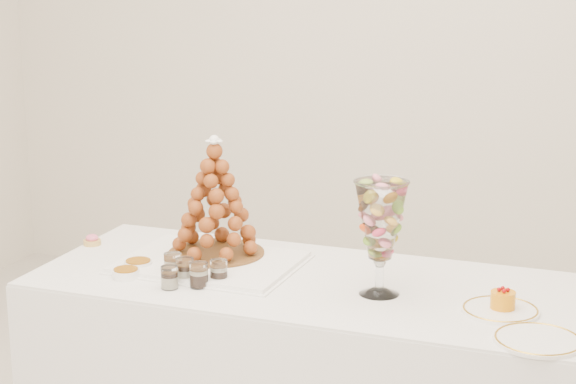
% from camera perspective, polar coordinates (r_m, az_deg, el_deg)
% --- Properties ---
extents(buffet_table, '(1.82, 0.75, 0.69)m').
position_cam_1_polar(buffet_table, '(3.15, 1.74, -11.18)').
color(buffet_table, white).
rests_on(buffet_table, ground).
extents(lace_tray, '(0.56, 0.42, 0.02)m').
position_cam_1_polar(lace_tray, '(3.18, -4.65, -4.19)').
color(lace_tray, white).
rests_on(lace_tray, buffet_table).
extents(macaron_vase, '(0.16, 0.16, 0.35)m').
position_cam_1_polar(macaron_vase, '(2.86, 5.52, -1.76)').
color(macaron_vase, white).
rests_on(macaron_vase, buffet_table).
extents(cake_plate, '(0.22, 0.22, 0.01)m').
position_cam_1_polar(cake_plate, '(2.83, 12.47, -6.87)').
color(cake_plate, white).
rests_on(cake_plate, buffet_table).
extents(spare_plate, '(0.23, 0.23, 0.01)m').
position_cam_1_polar(spare_plate, '(2.65, 14.59, -8.50)').
color(spare_plate, white).
rests_on(spare_plate, buffet_table).
extents(pink_tart, '(0.06, 0.06, 0.04)m').
position_cam_1_polar(pink_tart, '(3.45, -11.53, -2.83)').
color(pink_tart, tan).
rests_on(pink_tart, buffet_table).
extents(verrine_a, '(0.07, 0.07, 0.08)m').
position_cam_1_polar(verrine_a, '(3.07, -6.84, -4.31)').
color(verrine_a, white).
rests_on(verrine_a, buffet_table).
extents(verrine_b, '(0.06, 0.06, 0.08)m').
position_cam_1_polar(verrine_b, '(3.02, -6.13, -4.63)').
color(verrine_b, white).
rests_on(verrine_b, buffet_table).
extents(verrine_c, '(0.07, 0.07, 0.07)m').
position_cam_1_polar(verrine_c, '(3.00, -4.13, -4.72)').
color(verrine_c, white).
rests_on(verrine_c, buffet_table).
extents(verrine_d, '(0.07, 0.07, 0.07)m').
position_cam_1_polar(verrine_d, '(2.97, -7.04, -5.05)').
color(verrine_d, white).
rests_on(verrine_d, buffet_table).
extents(verrine_e, '(0.06, 0.06, 0.08)m').
position_cam_1_polar(verrine_e, '(2.97, -5.30, -4.92)').
color(verrine_e, white).
rests_on(verrine_e, buffet_table).
extents(ramekin_back, '(0.09, 0.09, 0.03)m').
position_cam_1_polar(ramekin_back, '(3.16, -8.86, -4.31)').
color(ramekin_back, white).
rests_on(ramekin_back, buffet_table).
extents(ramekin_front, '(0.09, 0.09, 0.03)m').
position_cam_1_polar(ramekin_front, '(3.09, -9.58, -4.80)').
color(ramekin_front, white).
rests_on(ramekin_front, buffet_table).
extents(croquembouche, '(0.32, 0.32, 0.40)m').
position_cam_1_polar(croquembouche, '(3.18, -4.33, -0.30)').
color(croquembouche, brown).
rests_on(croquembouche, lace_tray).
extents(mousse_cake, '(0.07, 0.07, 0.06)m').
position_cam_1_polar(mousse_cake, '(2.83, 12.62, -6.24)').
color(mousse_cake, orange).
rests_on(mousse_cake, cake_plate).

